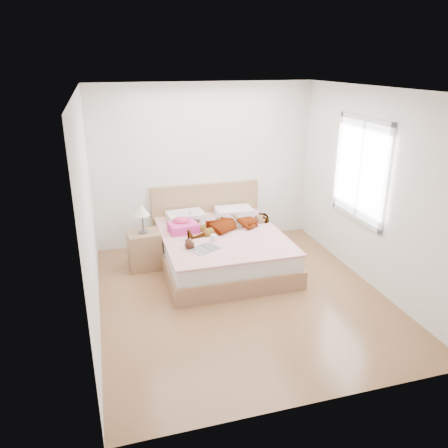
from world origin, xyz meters
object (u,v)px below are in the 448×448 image
(bed, at_px, (221,246))
(towel, at_px, (183,226))
(magazine, at_px, (205,249))
(nightstand, at_px, (144,247))
(phone, at_px, (191,211))
(woman, at_px, (229,222))
(plush_toy, at_px, (189,244))
(coffee_mug, at_px, (214,238))

(bed, bearing_deg, towel, 162.95)
(magazine, height_order, nightstand, nightstand)
(phone, height_order, bed, bed)
(woman, height_order, towel, towel)
(towel, distance_m, plush_toy, 0.62)
(woman, xyz_separation_m, nightstand, (-1.28, 0.05, -0.29))
(bed, bearing_deg, woman, 35.24)
(towel, height_order, coffee_mug, towel)
(towel, height_order, magazine, towel)
(phone, relative_size, towel, 0.22)
(woman, xyz_separation_m, plush_toy, (-0.72, -0.56, -0.04))
(phone, bearing_deg, coffee_mug, -92.63)
(plush_toy, relative_size, nightstand, 0.20)
(woman, xyz_separation_m, magazine, (-0.53, -0.68, -0.09))
(towel, bearing_deg, plush_toy, -92.67)
(woman, distance_m, towel, 0.70)
(phone, xyz_separation_m, magazine, (-0.03, -1.08, -0.18))
(woman, bearing_deg, towel, -106.99)
(nightstand, bearing_deg, phone, 23.98)
(woman, height_order, plush_toy, woman)
(phone, relative_size, plush_toy, 0.50)
(bed, distance_m, plush_toy, 0.78)
(towel, relative_size, magazine, 0.94)
(phone, distance_m, coffee_mug, 0.87)
(woman, distance_m, coffee_mug, 0.57)
(bed, bearing_deg, plush_toy, -141.31)
(woman, bearing_deg, nightstand, -105.15)
(bed, bearing_deg, phone, 123.65)
(magazine, height_order, coffee_mug, coffee_mug)
(nightstand, bearing_deg, towel, -0.25)
(bed, xyz_separation_m, magazine, (-0.37, -0.56, 0.24))
(bed, relative_size, towel, 4.67)
(woman, relative_size, bed, 0.71)
(magazine, bearing_deg, phone, 88.57)
(bed, relative_size, nightstand, 2.12)
(towel, relative_size, plush_toy, 2.25)
(bed, xyz_separation_m, towel, (-0.54, 0.16, 0.32))
(phone, distance_m, plush_toy, 1.00)
(bed, xyz_separation_m, nightstand, (-1.12, 0.17, 0.05))
(nightstand, bearing_deg, plush_toy, -48.28)
(coffee_mug, bearing_deg, magazine, -127.16)
(bed, height_order, magazine, bed)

